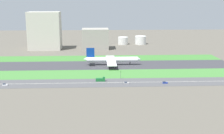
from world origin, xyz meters
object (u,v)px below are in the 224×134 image
at_px(terminal_building, 45,31).
at_px(fuel_tank_west, 123,41).
at_px(airliner, 111,60).
at_px(car_2, 5,85).
at_px(fuel_tank_centre, 141,40).
at_px(truck_0, 101,80).
at_px(hangar_building, 95,39).
at_px(car_0, 126,83).
at_px(car_1, 165,82).
at_px(traffic_light, 121,74).

relative_size(terminal_building, fuel_tank_west, 3.38).
xyz_separation_m(airliner, car_2, (-95.10, -78.00, -5.31)).
bearing_deg(car_2, fuel_tank_centre, -122.52).
height_order(truck_0, car_2, truck_0).
relative_size(airliner, fuel_tank_centre, 3.59).
relative_size(truck_0, terminal_building, 0.15).
distance_m(terminal_building, hangar_building, 75.35).
xyz_separation_m(terminal_building, hangar_building, (74.32, 0.00, -12.38)).
bearing_deg(hangar_building, car_0, -81.72).
height_order(airliner, truck_0, airliner).
xyz_separation_m(airliner, terminal_building, (-92.74, 114.00, 21.32)).
bearing_deg(truck_0, car_2, -173.07).
height_order(car_0, fuel_tank_centre, fuel_tank_centre).
relative_size(airliner, fuel_tank_west, 3.99).
relative_size(car_0, hangar_building, 0.11).
relative_size(car_2, fuel_tank_centre, 0.24).
height_order(car_0, terminal_building, terminal_building).
bearing_deg(terminal_building, fuel_tank_centre, 16.83).
distance_m(car_1, car_0, 34.04).
height_order(truck_0, fuel_tank_west, fuel_tank_west).
bearing_deg(truck_0, hangar_building, 91.78).
height_order(car_0, fuel_tank_west, fuel_tank_west).
relative_size(car_2, car_1, 1.00).
bearing_deg(traffic_light, car_1, -25.57).
distance_m(airliner, traffic_light, 60.33).
relative_size(car_1, fuel_tank_west, 0.27).
relative_size(truck_0, hangar_building, 0.22).
bearing_deg(truck_0, fuel_tank_west, 80.12).
xyz_separation_m(car_2, fuel_tank_west, (121.89, 237.00, 5.14)).
bearing_deg(terminal_building, airliner, -50.87).
xyz_separation_m(car_2, fuel_tank_centre, (151.12, 237.00, 5.90)).
relative_size(car_0, traffic_light, 0.61).
xyz_separation_m(airliner, car_0, (9.54, -78.00, -5.31)).
bearing_deg(fuel_tank_west, fuel_tank_centre, 0.00).
distance_m(airliner, hangar_building, 115.82).
height_order(car_1, car_0, same).
distance_m(airliner, truck_0, 69.34).
relative_size(airliner, car_2, 14.77).
bearing_deg(airliner, fuel_tank_centre, 70.59).
bearing_deg(fuel_tank_west, car_2, -117.22).
bearing_deg(traffic_light, airliner, 95.69).
relative_size(car_1, fuel_tank_centre, 0.24).
bearing_deg(hangar_building, truck_0, -88.22).
distance_m(terminal_building, fuel_tank_west, 129.51).
height_order(airliner, fuel_tank_centre, airliner).
relative_size(airliner, car_0, 14.77).
bearing_deg(truck_0, airliner, 79.37).
distance_m(airliner, car_0, 78.76).
bearing_deg(hangar_building, fuel_tank_west, 44.87).
distance_m(truck_0, fuel_tank_west, 230.46).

